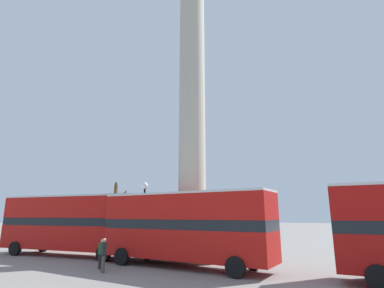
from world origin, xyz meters
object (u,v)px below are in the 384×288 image
Objects in this scene: bus_c at (72,222)px; pedestrian_near_lamp at (104,253)px; street_lamp at (144,211)px; bus_a at (185,225)px; monument_column at (192,120)px; pedestrian_by_plinth at (102,253)px; equestrian_statue at (114,226)px.

pedestrian_near_lamp is (6.65, -3.94, -1.43)m from bus_c.
bus_c is 2.17× the size of street_lamp.
bus_c is 7.86m from pedestrian_near_lamp.
pedestrian_near_lamp is at bearing -129.34° from bus_a.
monument_column is 11.85m from bus_c.
bus_a is 6.65× the size of pedestrian_by_plinth.
bus_a is 1.70× the size of equestrian_statue.
pedestrian_by_plinth is (8.33, -10.87, -0.96)m from equestrian_statue.
bus_c is 1.83× the size of equestrian_statue.
bus_a is 0.93× the size of bus_c.
bus_c reaches higher than bus_a.
street_lamp is 6.14m from pedestrian_near_lamp.
bus_a is (1.39, -3.87, -7.80)m from monument_column.
monument_column is at bearing -33.56° from equestrian_statue.
equestrian_statue is at bearing -56.86° from pedestrian_by_plinth.
bus_c is at bearing -173.94° from pedestrian_near_lamp.
equestrian_statue is 9.91m from street_lamp.
street_lamp reaches higher than bus_c.
equestrian_statue is at bearing 164.80° from pedestrian_near_lamp.
bus_a is at bearing 82.18° from pedestrian_near_lamp.
street_lamp reaches higher than pedestrian_near_lamp.
monument_column is 4.10× the size of equestrian_statue.
pedestrian_near_lamp is at bearing -35.14° from bus_c.
bus_c is at bearing -179.15° from bus_a.
street_lamp is at bearing -48.97° from equestrian_statue.
monument_column reaches higher than bus_a.
street_lamp is (-4.53, 2.36, 0.83)m from bus_a.
monument_column is 11.50m from pedestrian_by_plinth.
pedestrian_by_plinth is (-0.78, 0.75, -0.09)m from pedestrian_near_lamp.
bus_a is at bearing -8.82° from bus_c.
monument_column is 7.79m from street_lamp.
equestrian_statue reaches higher than pedestrian_near_lamp.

